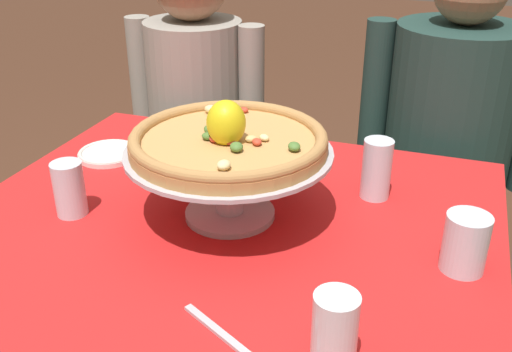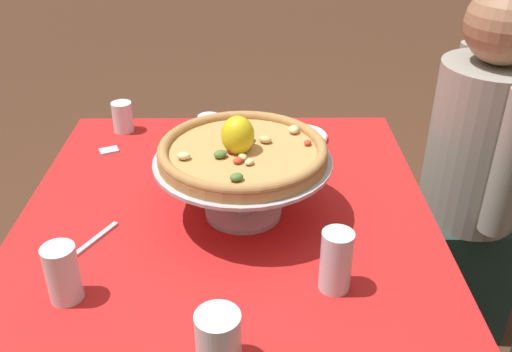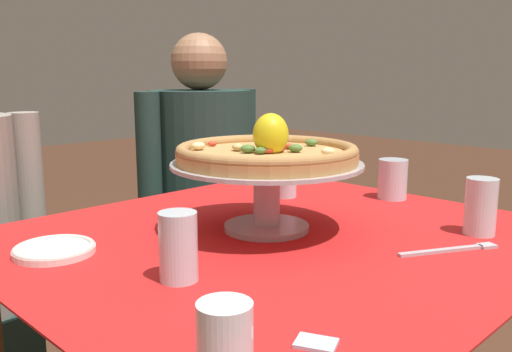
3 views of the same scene
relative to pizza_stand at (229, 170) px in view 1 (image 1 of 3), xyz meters
name	(u,v)px [view 1 (image 1 of 3)]	position (x,y,z in m)	size (l,w,h in m)	color
dining_table	(221,271)	(-0.01, -0.04, -0.21)	(1.06, 0.97, 0.72)	brown
pizza_stand	(229,170)	(0.00, 0.00, 0.00)	(0.40, 0.40, 0.14)	#B7B7C1
pizza	(228,140)	(0.00, 0.00, 0.06)	(0.38, 0.38, 0.10)	tan
water_glass_side_right	(465,246)	(0.44, -0.03, -0.06)	(0.08, 0.08, 0.10)	silver
water_glass_front_right	(334,336)	(0.28, -0.33, -0.05)	(0.06, 0.06, 0.12)	silver
water_glass_side_left	(70,192)	(-0.30, -0.10, -0.05)	(0.06, 0.06, 0.11)	silver
water_glass_back_right	(376,173)	(0.26, 0.18, -0.05)	(0.06, 0.06, 0.13)	silver
side_plate	(109,153)	(-0.39, 0.17, -0.09)	(0.15, 0.15, 0.02)	white
dinner_fork	(235,345)	(0.14, -0.34, -0.10)	(0.19, 0.11, 0.01)	#B7B7C1
diner_left	(198,138)	(-0.40, 0.71, -0.27)	(0.47, 0.32, 1.17)	#1E3833
diner_right	(443,168)	(0.39, 0.69, -0.25)	(0.51, 0.35, 1.18)	navy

